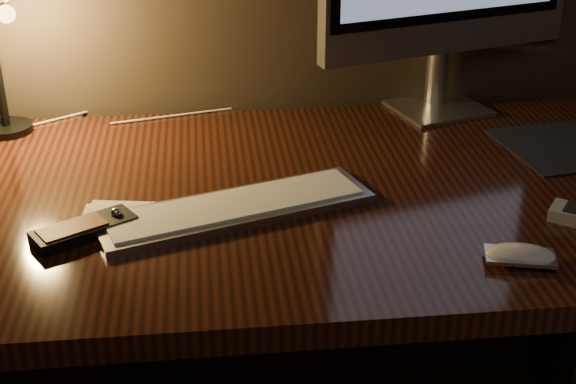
{
  "coord_description": "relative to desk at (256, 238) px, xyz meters",
  "views": [
    {
      "loc": [
        -0.08,
        0.69,
        1.32
      ],
      "look_at": [
        0.04,
        1.73,
        0.8
      ],
      "focal_mm": 50.0,
      "sensor_mm": 36.0,
      "label": 1
    }
  ],
  "objects": [
    {
      "name": "desk",
      "position": [
        0.0,
        0.0,
        0.0
      ],
      "size": [
        1.6,
        0.75,
        0.75
      ],
      "color": "#38170C",
      "rests_on": "ground"
    },
    {
      "name": "keyboard",
      "position": [
        -0.04,
        -0.14,
        0.14
      ],
      "size": [
        0.44,
        0.25,
        0.02
      ],
      "primitive_type": "cube",
      "rotation": [
        0.0,
        0.0,
        0.32
      ],
      "color": "silver",
      "rests_on": "desk"
    },
    {
      "name": "mouse",
      "position": [
        0.34,
        -0.34,
        0.14
      ],
      "size": [
        0.1,
        0.07,
        0.02
      ],
      "primitive_type": "ellipsoid",
      "rotation": [
        0.0,
        0.0,
        -0.25
      ],
      "color": "white",
      "rests_on": "desk"
    },
    {
      "name": "media_remote",
      "position": [
        -0.26,
        -0.19,
        0.14
      ],
      "size": [
        0.16,
        0.12,
        0.03
      ],
      "rotation": [
        0.0,
        0.0,
        0.54
      ],
      "color": "black",
      "rests_on": "desk"
    },
    {
      "name": "papers",
      "position": [
        -0.22,
        -0.13,
        0.13
      ],
      "size": [
        0.12,
        0.08,
        0.01
      ],
      "primitive_type": "cube",
      "rotation": [
        0.0,
        0.0,
        -0.07
      ],
      "color": "white",
      "rests_on": "desk"
    },
    {
      "name": "cable",
      "position": [
        -0.28,
        0.26,
        0.13
      ],
      "size": [
        0.47,
        0.19,
        0.0
      ],
      "primitive_type": "cylinder",
      "rotation": [
        0.0,
        1.57,
        0.38
      ],
      "color": "white",
      "rests_on": "desk"
    }
  ]
}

